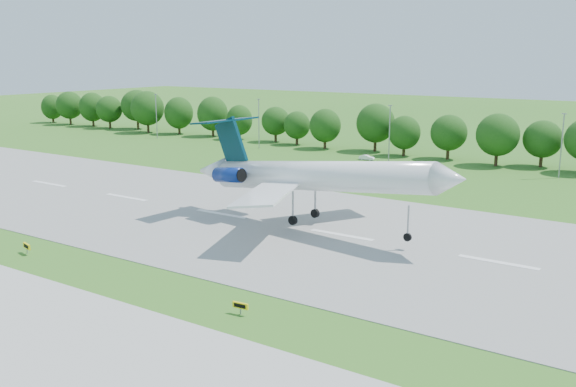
% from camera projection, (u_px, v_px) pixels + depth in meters
% --- Properties ---
extents(ground, '(600.00, 600.00, 0.00)m').
position_uv_depth(ground, '(216.00, 295.00, 62.27)').
color(ground, '#2C661A').
rests_on(ground, ground).
extents(runway, '(400.00, 45.00, 0.08)m').
position_uv_depth(runway, '(342.00, 235.00, 82.57)').
color(runway, gray).
rests_on(runway, ground).
extents(taxiway, '(400.00, 23.00, 0.08)m').
position_uv_depth(taxiway, '(60.00, 368.00, 47.63)').
color(taxiway, '#ADADA8').
rests_on(taxiway, ground).
extents(tree_line, '(288.40, 8.40, 10.40)m').
position_uv_depth(tree_line, '(496.00, 135.00, 135.70)').
color(tree_line, '#382314').
rests_on(tree_line, ground).
extents(light_poles, '(175.90, 0.25, 12.19)m').
position_uv_depth(light_poles, '(469.00, 138.00, 128.90)').
color(light_poles, gray).
rests_on(light_poles, ground).
extents(airliner, '(42.59, 30.73, 13.23)m').
position_uv_depth(airliner, '(305.00, 174.00, 84.28)').
color(airliner, white).
rests_on(airliner, ground).
extents(taxi_sign_left, '(1.80, 0.65, 1.27)m').
position_uv_depth(taxi_sign_left, '(27.00, 246.00, 74.75)').
color(taxi_sign_left, gray).
rests_on(taxi_sign_left, ground).
extents(taxi_sign_centre, '(1.63, 0.32, 1.14)m').
position_uv_depth(taxi_sign_centre, '(240.00, 306.00, 57.35)').
color(taxi_sign_centre, gray).
rests_on(taxi_sign_centre, ground).
extents(service_vehicle_a, '(3.47, 1.66, 1.10)m').
position_uv_depth(service_vehicle_a, '(367.00, 158.00, 141.27)').
color(service_vehicle_a, white).
rests_on(service_vehicle_a, ground).
extents(service_vehicle_b, '(3.56, 1.92, 1.15)m').
position_uv_depth(service_vehicle_b, '(436.00, 169.00, 127.44)').
color(service_vehicle_b, silver).
rests_on(service_vehicle_b, ground).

